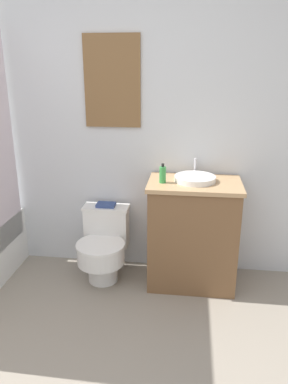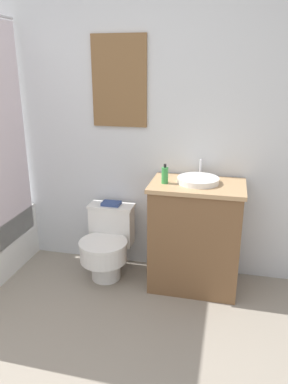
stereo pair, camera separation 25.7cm
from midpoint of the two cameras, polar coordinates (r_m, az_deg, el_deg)
name	(u,v)px [view 2 (the right image)]	position (r m, az deg, el deg)	size (l,w,h in m)	color
wall_back	(91,116)	(3.06, -5.64, 11.49)	(3.49, 0.07, 2.50)	silver
toilet	(107,244)	(3.02, -3.20, -7.94)	(0.38, 0.50, 0.57)	white
vanity	(195,236)	(2.88, 10.38, -6.65)	(0.68, 0.45, 0.83)	brown
sink	(198,180)	(2.75, 10.93, 1.76)	(0.30, 0.34, 0.13)	white
soap_bottle	(165,175)	(2.69, 5.94, 2.54)	(0.05, 0.05, 0.14)	green
book_on_tank	(111,203)	(3.02, -2.60, -1.80)	(0.15, 0.10, 0.02)	#33477F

